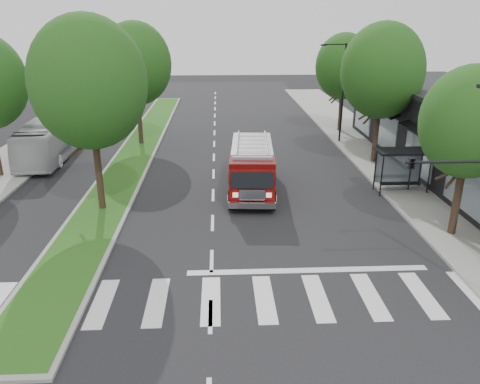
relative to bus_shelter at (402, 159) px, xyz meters
name	(u,v)px	position (x,y,z in m)	size (l,w,h in m)	color
ground	(212,261)	(-11.20, -8.15, -2.04)	(140.00, 140.00, 0.00)	black
sidewalk_right	(408,180)	(1.30, 1.85, -1.96)	(5.00, 80.00, 0.15)	gray
median	(138,150)	(-17.20, 9.85, -1.96)	(3.00, 50.00, 0.15)	gray
bus_shelter	(402,159)	(0.00, 0.00, 0.00)	(3.20, 1.60, 2.61)	black
tree_right_near	(470,123)	(0.30, -6.15, 3.47)	(4.40, 4.40, 8.05)	black
tree_right_mid	(382,71)	(0.30, 5.85, 4.45)	(5.60, 5.60, 9.72)	black
tree_right_far	(344,66)	(0.30, 15.85, 3.80)	(5.00, 5.00, 8.73)	black
tree_median_near	(89,83)	(-17.20, -2.15, 4.77)	(5.80, 5.80, 10.16)	black
tree_median_far	(135,64)	(-17.20, 11.85, 4.45)	(5.60, 5.60, 9.72)	black
streetlight_right_far	(341,89)	(-0.85, 11.85, 2.44)	(2.11, 0.20, 8.00)	black
fire_engine	(252,167)	(-8.84, 0.83, -0.64)	(3.08, 8.54, 2.91)	#500504
city_bus	(52,137)	(-23.20, 8.58, -0.54)	(2.52, 10.77, 3.00)	#B9B9BE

